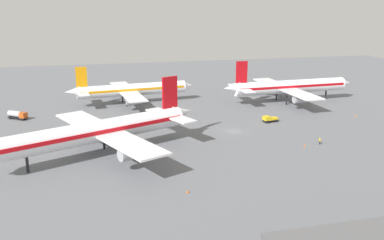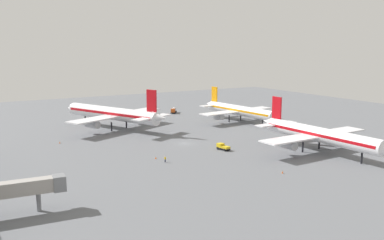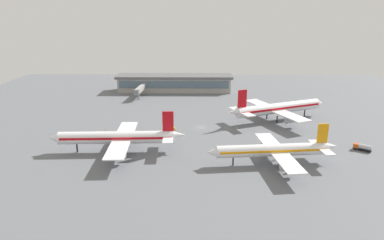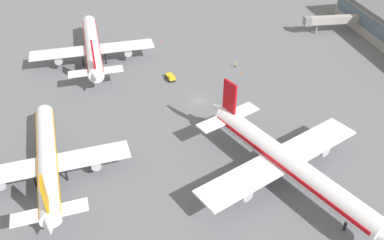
{
  "view_description": "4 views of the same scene",
  "coord_description": "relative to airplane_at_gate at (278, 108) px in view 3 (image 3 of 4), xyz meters",
  "views": [
    {
      "loc": [
        -38.13,
        -107.57,
        34.47
      ],
      "look_at": [
        -11.21,
        2.65,
        3.18
      ],
      "focal_mm": 40.13,
      "sensor_mm": 36.0,
      "label": 1
    },
    {
      "loc": [
        121.94,
        -68.18,
        32.42
      ],
      "look_at": [
        -13.64,
        10.73,
        4.99
      ],
      "focal_mm": 40.33,
      "sensor_mm": 36.0,
      "label": 2
    },
    {
      "loc": [
        2.24,
        150.2,
        48.85
      ],
      "look_at": [
        4.07,
        0.23,
        3.51
      ],
      "focal_mm": 32.85,
      "sensor_mm": 36.0,
      "label": 3
    },
    {
      "loc": [
        -98.24,
        22.25,
        65.95
      ],
      "look_at": [
        -14.01,
        4.97,
        3.66
      ],
      "focal_mm": 38.71,
      "sensor_mm": 36.0,
      "label": 4
    }
  ],
  "objects": [
    {
      "name": "ground_crew_worker",
      "position": [
        53.82,
        -4.52,
        -5.15
      ],
      "size": [
        0.54,
        0.5,
        1.67
      ],
      "rotation": [
        0.0,
        0.0,
        5.12
      ],
      "color": "#1E2338",
      "rests_on": "ground"
    },
    {
      "name": "pushback_tractor",
      "position": [
        49.92,
        17.61,
        -5.03
      ],
      "size": [
        4.66,
        2.84,
        1.9
      ],
      "rotation": [
        0.0,
        0.0,
        3.32
      ],
      "color": "black",
      "rests_on": "ground"
    },
    {
      "name": "terminal_building",
      "position": [
        53.08,
        -66.5,
        -0.6
      ],
      "size": [
        75.44,
        17.14,
        10.59
      ],
      "color": "#9E9993",
      "rests_on": "ground"
    },
    {
      "name": "safety_cone_far_side",
      "position": [
        15.11,
        -24.37,
        -5.7
      ],
      "size": [
        0.44,
        0.44,
        0.6
      ],
      "primitive_type": "cone",
      "color": "#EA590C",
      "rests_on": "ground"
    },
    {
      "name": "safety_cone_near_gate",
      "position": [
        49.31,
        -5.24,
        -5.7
      ],
      "size": [
        0.44,
        0.44,
        0.6
      ],
      "primitive_type": "cone",
      "color": "#EA590C",
      "rests_on": "ground"
    },
    {
      "name": "airplane_taxiing",
      "position": [
        67.34,
        40.88,
        -0.45
      ],
      "size": [
        50.13,
        40.2,
        15.25
      ],
      "rotation": [
        0.0,
        0.0,
        0.05
      ],
      "color": "white",
      "rests_on": "ground"
    },
    {
      "name": "airplane_distant",
      "position": [
        12.64,
        51.29,
        -0.99
      ],
      "size": [
        45.27,
        36.49,
        13.77
      ],
      "rotation": [
        0.0,
        0.0,
        0.11
      ],
      "color": "white",
      "rests_on": "ground"
    },
    {
      "name": "airplane_at_gate",
      "position": [
        0.0,
        0.0,
        0.0
      ],
      "size": [
        51.17,
        42.4,
        16.5
      ],
      "rotation": [
        0.0,
        0.0,
        3.56
      ],
      "color": "white",
      "rests_on": "ground"
    },
    {
      "name": "jet_bridge",
      "position": [
        72.95,
        -47.72,
        -0.86
      ],
      "size": [
        4.54,
        22.74,
        6.74
      ],
      "rotation": [
        0.0,
        0.0,
        1.5
      ],
      "color": "#9E9993",
      "rests_on": "ground"
    },
    {
      "name": "fuel_truck",
      "position": [
        -23.26,
        38.83,
        -4.61
      ],
      "size": [
        6.23,
        5.22,
        2.5
      ],
      "rotation": [
        0.0,
        0.0,
        5.66
      ],
      "color": "black",
      "rests_on": "ground"
    },
    {
      "name": "ground",
      "position": [
        36.57,
        11.44,
        -6.0
      ],
      "size": [
        288.0,
        288.0,
        0.0
      ],
      "primitive_type": "plane",
      "color": "slate"
    },
    {
      "name": "safety_cone_mid_apron",
      "position": [
        78.39,
        16.73,
        -5.7
      ],
      "size": [
        0.44,
        0.44,
        0.6
      ],
      "primitive_type": "cone",
      "color": "#EA590C",
      "rests_on": "ground"
    }
  ]
}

